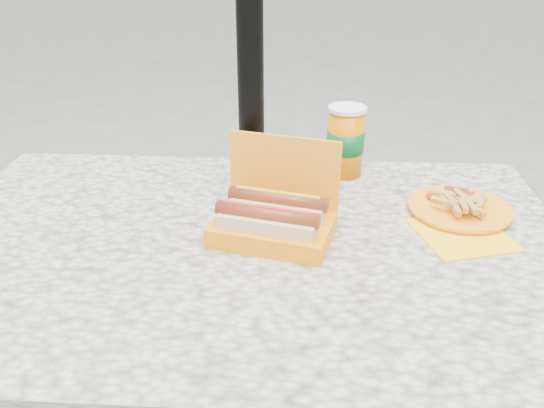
# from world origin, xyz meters

# --- Properties ---
(picnic_table) EXTENTS (1.20, 0.80, 0.75)m
(picnic_table) POSITION_xyz_m (0.00, 0.00, 0.64)
(picnic_table) COLOR beige
(picnic_table) RESTS_ON ground
(umbrella_pole) EXTENTS (0.05, 0.05, 2.20)m
(umbrella_pole) POSITION_xyz_m (0.00, 0.16, 1.10)
(umbrella_pole) COLOR black
(umbrella_pole) RESTS_ON ground
(hotdog_box) EXTENTS (0.24, 0.19, 0.18)m
(hotdog_box) POSITION_xyz_m (0.05, 0.02, 0.79)
(hotdog_box) COLOR orange
(hotdog_box) RESTS_ON picnic_table
(fries_plate) EXTENTS (0.22, 0.29, 0.04)m
(fries_plate) POSITION_xyz_m (0.42, 0.13, 0.76)
(fries_plate) COLOR yellow
(fries_plate) RESTS_ON picnic_table
(soda_cup) EXTENTS (0.09, 0.09, 0.16)m
(soda_cup) POSITION_xyz_m (0.20, 0.32, 0.83)
(soda_cup) COLOR orange
(soda_cup) RESTS_ON picnic_table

